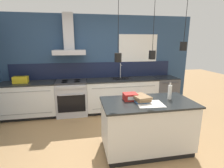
{
  "coord_description": "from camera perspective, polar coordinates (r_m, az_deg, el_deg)",
  "views": [
    {
      "loc": [
        -0.41,
        -2.84,
        1.9
      ],
      "look_at": [
        0.23,
        0.6,
        1.05
      ],
      "focal_mm": 28.0,
      "sensor_mm": 36.0,
      "label": 1
    }
  ],
  "objects": [
    {
      "name": "bottle_on_island",
      "position": [
        3.23,
        18.33,
        -2.44
      ],
      "size": [
        0.07,
        0.07,
        0.32
      ],
      "color": "silver",
      "rests_on": "kitchen_island"
    },
    {
      "name": "book_stack",
      "position": [
        3.01,
        9.5,
        -4.64
      ],
      "size": [
        0.31,
        0.38,
        0.11
      ],
      "color": "#335684",
      "rests_on": "kitchen_island"
    },
    {
      "name": "red_supply_box",
      "position": [
        3.06,
        5.97,
        -4.13
      ],
      "size": [
        0.23,
        0.2,
        0.12
      ],
      "color": "red",
      "rests_on": "kitchen_island"
    },
    {
      "name": "counter_run_left",
      "position": [
        4.93,
        -25.33,
        -4.67
      ],
      "size": [
        1.34,
        0.64,
        0.91
      ],
      "color": "black",
      "rests_on": "ground_plane"
    },
    {
      "name": "oven_range",
      "position": [
        4.76,
        -12.94,
        -4.37
      ],
      "size": [
        0.79,
        0.66,
        0.91
      ],
      "color": "#B5B5BA",
      "rests_on": "ground_plane"
    },
    {
      "name": "kitchen_island",
      "position": [
        3.23,
        11.26,
        -13.16
      ],
      "size": [
        1.57,
        0.85,
        0.91
      ],
      "color": "black",
      "rests_on": "ground_plane"
    },
    {
      "name": "dishwasher",
      "position": [
        5.33,
        16.63,
        -2.67
      ],
      "size": [
        0.63,
        0.65,
        0.91
      ],
      "color": "#4C4C51",
      "rests_on": "ground_plane"
    },
    {
      "name": "counter_run_sink",
      "position": [
        4.89,
        3.14,
        -3.47
      ],
      "size": [
        1.94,
        0.64,
        1.31
      ],
      "color": "black",
      "rests_on": "ground_plane"
    },
    {
      "name": "yellow_toolbox",
      "position": [
        4.84,
        -27.68,
        1.26
      ],
      "size": [
        0.34,
        0.18,
        0.19
      ],
      "color": "gold",
      "rests_on": "counter_run_left"
    },
    {
      "name": "ground_plane",
      "position": [
        3.45,
        -2.12,
        -19.85
      ],
      "size": [
        16.0,
        16.0,
        0.0
      ],
      "primitive_type": "plane",
      "color": "#A87F51",
      "rests_on": "ground"
    },
    {
      "name": "wall_back",
      "position": [
        4.88,
        -6.09,
        7.19
      ],
      "size": [
        5.6,
        2.35,
        2.6
      ],
      "color": "navy",
      "rests_on": "ground_plane"
    },
    {
      "name": "paper_pile",
      "position": [
        2.93,
        12.32,
        -6.38
      ],
      "size": [
        0.45,
        0.38,
        0.01
      ],
      "color": "silver",
      "rests_on": "kitchen_island"
    }
  ]
}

